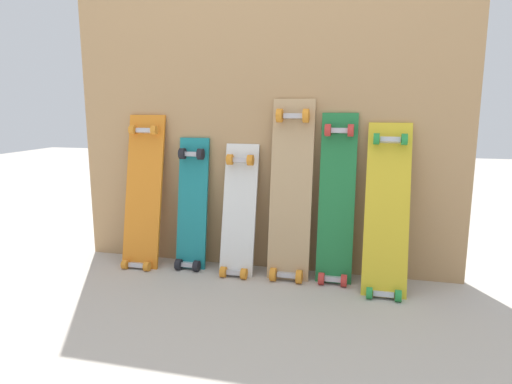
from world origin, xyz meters
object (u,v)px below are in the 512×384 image
(skateboard_white, at_px, (239,216))
(skateboard_green, at_px, (336,205))
(skateboard_yellow, at_px, (387,216))
(skateboard_orange, at_px, (143,198))
(skateboard_teal, at_px, (192,209))
(skateboard_natural, at_px, (291,196))

(skateboard_white, bearing_deg, skateboard_green, 1.94)
(skateboard_yellow, bearing_deg, skateboard_white, 176.47)
(skateboard_orange, relative_size, skateboard_green, 0.99)
(skateboard_teal, xyz_separation_m, skateboard_green, (0.78, -0.01, 0.07))
(skateboard_teal, distance_m, skateboard_natural, 0.56)
(skateboard_green, relative_size, skateboard_yellow, 1.04)
(skateboard_green, bearing_deg, skateboard_yellow, -14.61)
(skateboard_yellow, bearing_deg, skateboard_green, 165.39)
(skateboard_natural, distance_m, skateboard_yellow, 0.48)
(skateboard_orange, height_order, skateboard_green, skateboard_green)
(skateboard_teal, height_order, skateboard_yellow, skateboard_yellow)
(skateboard_orange, xyz_separation_m, skateboard_green, (1.06, 0.02, 0.01))
(skateboard_teal, distance_m, skateboard_green, 0.78)
(skateboard_white, height_order, skateboard_yellow, skateboard_yellow)
(skateboard_yellow, bearing_deg, skateboard_teal, 176.08)
(skateboard_orange, distance_m, skateboard_green, 1.06)
(skateboard_natural, height_order, skateboard_yellow, skateboard_natural)
(skateboard_teal, relative_size, skateboard_green, 0.85)
(skateboard_teal, distance_m, skateboard_yellow, 1.03)
(skateboard_teal, bearing_deg, skateboard_green, -0.50)
(skateboard_natural, xyz_separation_m, skateboard_yellow, (0.48, -0.06, -0.06))
(skateboard_white, relative_size, skateboard_natural, 0.77)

